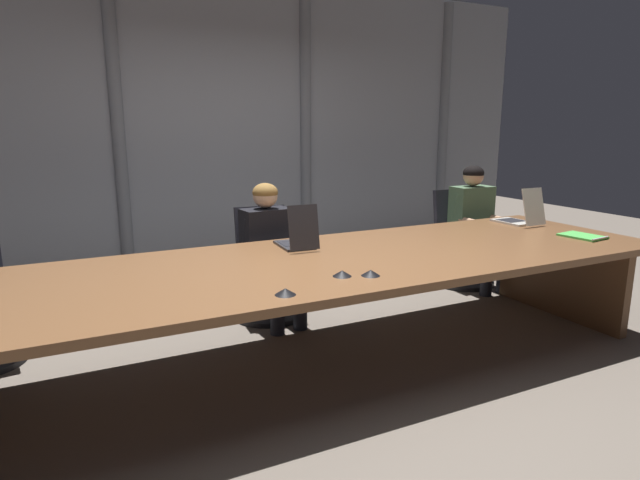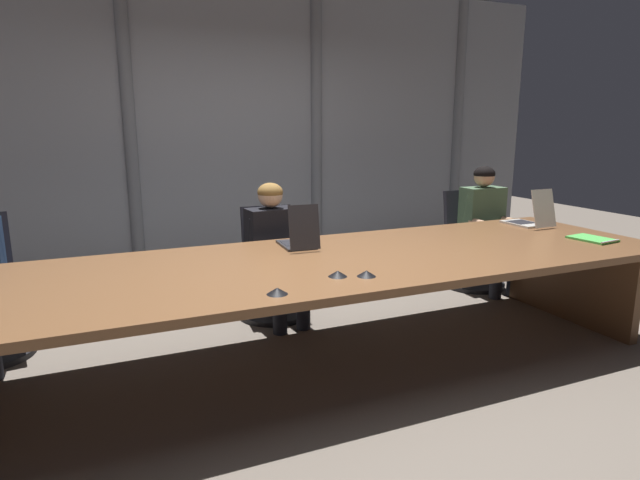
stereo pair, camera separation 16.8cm
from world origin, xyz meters
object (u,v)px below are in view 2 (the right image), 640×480
(laptop_left_mid, at_px, (299,239))
(person_center, at_px, (487,220))
(conference_mic_middle, at_px, (277,291))
(office_chair_center, at_px, (472,251))
(office_chair_left_mid, at_px, (272,275))
(conference_mic_right_side, at_px, (338,274))
(spiral_notepad, at_px, (593,239))
(laptop_center, at_px, (530,219))
(person_left_mid, at_px, (275,243))
(conference_mic_left_side, at_px, (366,273))

(laptop_left_mid, relative_size, person_center, 0.33)
(laptop_left_mid, xyz_separation_m, person_center, (2.15, 0.55, -0.11))
(conference_mic_middle, bearing_deg, office_chair_center, 32.23)
(office_chair_center, bearing_deg, office_chair_left_mid, -90.40)
(person_center, relative_size, conference_mic_right_side, 10.81)
(office_chair_left_mid, distance_m, conference_mic_right_side, 1.52)
(laptop_left_mid, bearing_deg, spiral_notepad, -103.60)
(person_center, bearing_deg, spiral_notepad, 0.05)
(conference_mic_middle, bearing_deg, laptop_center, 19.57)
(person_left_mid, bearing_deg, laptop_left_mid, -6.00)
(office_chair_left_mid, relative_size, office_chair_center, 0.96)
(spiral_notepad, bearing_deg, conference_mic_right_side, 176.30)
(laptop_left_mid, distance_m, office_chair_center, 2.27)
(laptop_center, relative_size, office_chair_left_mid, 0.47)
(conference_mic_left_side, xyz_separation_m, conference_mic_middle, (-0.57, -0.11, 0.00))
(office_chair_left_mid, height_order, person_left_mid, person_left_mid)
(person_left_mid, height_order, conference_mic_left_side, person_left_mid)
(office_chair_center, bearing_deg, conference_mic_middle, -58.25)
(person_center, bearing_deg, conference_mic_right_side, -57.92)
(person_left_mid, height_order, spiral_notepad, person_left_mid)
(conference_mic_middle, bearing_deg, conference_mic_right_side, 21.89)
(conference_mic_left_side, relative_size, spiral_notepad, 0.33)
(laptop_left_mid, bearing_deg, conference_mic_middle, 156.10)
(laptop_left_mid, xyz_separation_m, office_chair_left_mid, (0.03, 0.70, -0.45))
(laptop_left_mid, xyz_separation_m, laptop_center, (2.12, -0.01, 0.00))
(laptop_center, relative_size, conference_mic_right_side, 3.87)
(office_chair_left_mid, relative_size, person_center, 0.76)
(person_left_mid, xyz_separation_m, conference_mic_middle, (-0.49, -1.48, 0.10))
(office_chair_left_mid, xyz_separation_m, spiral_notepad, (2.09, -1.34, 0.39))
(laptop_center, height_order, person_center, person_center)
(office_chair_left_mid, bearing_deg, office_chair_center, 94.16)
(person_center, distance_m, conference_mic_right_side, 2.57)
(spiral_notepad, bearing_deg, person_left_mid, 143.77)
(conference_mic_right_side, bearing_deg, person_left_mid, 87.06)
(laptop_center, bearing_deg, conference_mic_middle, 108.27)
(office_chair_left_mid, relative_size, conference_mic_middle, 8.19)
(office_chair_left_mid, bearing_deg, spiral_notepad, 61.43)
(office_chair_center, distance_m, person_center, 0.36)
(conference_mic_left_side, bearing_deg, conference_mic_right_side, 157.77)
(conference_mic_right_side, bearing_deg, office_chair_left_mid, 86.59)
(person_center, height_order, spiral_notepad, person_center)
(laptop_left_mid, bearing_deg, laptop_center, -87.13)
(person_center, bearing_deg, office_chair_center, -167.35)
(laptop_center, distance_m, conference_mic_left_side, 2.18)
(conference_mic_middle, bearing_deg, person_center, 29.49)
(laptop_left_mid, height_order, conference_mic_left_side, laptop_left_mid)
(conference_mic_left_side, bearing_deg, spiral_notepad, 5.24)
(office_chair_left_mid, relative_size, person_left_mid, 0.80)
(office_chair_left_mid, height_order, person_center, person_center)
(person_center, xyz_separation_m, conference_mic_middle, (-2.63, -1.49, 0.06))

